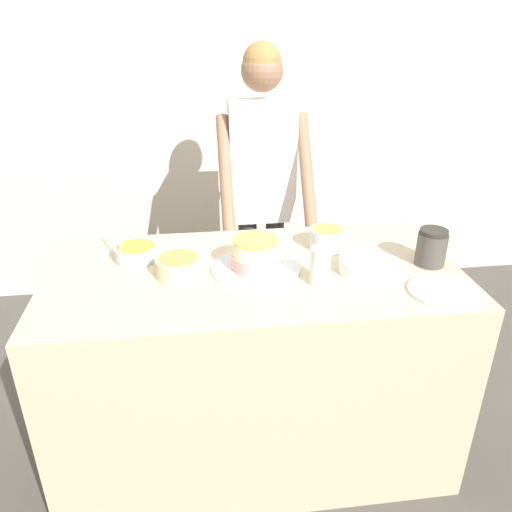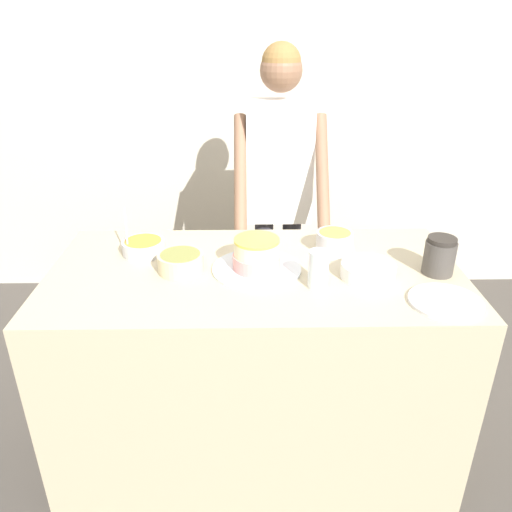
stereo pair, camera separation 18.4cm
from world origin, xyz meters
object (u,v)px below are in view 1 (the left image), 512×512
(cake, at_px, (256,257))
(frosting_bowl_orange, at_px, (136,252))
(frosting_bowl_yellow, at_px, (327,238))
(drinking_glass, at_px, (320,266))
(stoneware_jar, at_px, (432,247))
(frosting_bowl_white, at_px, (366,264))
(ceramic_plate, at_px, (444,291))
(person_baker, at_px, (262,175))
(frosting_bowl_olive, at_px, (179,265))

(cake, relative_size, frosting_bowl_orange, 1.81)
(frosting_bowl_yellow, relative_size, drinking_glass, 1.07)
(frosting_bowl_orange, distance_m, stoneware_jar, 1.16)
(frosting_bowl_white, bearing_deg, frosting_bowl_orange, 165.76)
(drinking_glass, bearing_deg, ceramic_plate, -16.36)
(cake, distance_m, frosting_bowl_white, 0.42)
(drinking_glass, height_order, stoneware_jar, stoneware_jar)
(person_baker, height_order, frosting_bowl_olive, person_baker)
(cake, xyz_separation_m, ceramic_plate, (0.64, -0.26, -0.05))
(stoneware_jar, bearing_deg, ceramic_plate, -101.84)
(frosting_bowl_orange, bearing_deg, cake, -18.55)
(cake, distance_m, ceramic_plate, 0.69)
(frosting_bowl_olive, xyz_separation_m, frosting_bowl_yellow, (0.61, 0.16, 0.01))
(frosting_bowl_yellow, distance_m, ceramic_plate, 0.53)
(frosting_bowl_white, relative_size, stoneware_jar, 1.38)
(cake, relative_size, frosting_bowl_yellow, 2.28)
(person_baker, distance_m, frosting_bowl_olive, 0.86)
(cake, distance_m, stoneware_jar, 0.68)
(cake, height_order, ceramic_plate, cake)
(frosting_bowl_white, bearing_deg, person_baker, 109.31)
(cake, distance_m, frosting_bowl_olive, 0.29)
(frosting_bowl_olive, bearing_deg, frosting_bowl_yellow, 15.03)
(drinking_glass, bearing_deg, cake, 148.14)
(person_baker, height_order, ceramic_plate, person_baker)
(cake, height_order, drinking_glass, drinking_glass)
(cake, relative_size, ceramic_plate, 1.38)
(frosting_bowl_olive, height_order, frosting_bowl_white, frosting_bowl_white)
(frosting_bowl_white, bearing_deg, stoneware_jar, 6.62)
(frosting_bowl_white, height_order, drinking_glass, frosting_bowl_white)
(cake, xyz_separation_m, drinking_glass, (0.22, -0.13, 0.02))
(frosting_bowl_olive, distance_m, stoneware_jar, 0.97)
(drinking_glass, height_order, ceramic_plate, drinking_glass)
(ceramic_plate, relative_size, stoneware_jar, 1.71)
(cake, height_order, frosting_bowl_olive, cake)
(frosting_bowl_white, bearing_deg, frosting_bowl_yellow, 111.60)
(frosting_bowl_yellow, distance_m, stoneware_jar, 0.41)
(cake, relative_size, frosting_bowl_white, 1.70)
(stoneware_jar, bearing_deg, cake, 177.02)
(frosting_bowl_olive, relative_size, frosting_bowl_white, 0.87)
(person_baker, bearing_deg, frosting_bowl_orange, -134.74)
(ceramic_plate, distance_m, stoneware_jar, 0.24)
(frosting_bowl_orange, distance_m, frosting_bowl_white, 0.90)
(drinking_glass, relative_size, ceramic_plate, 0.57)
(frosting_bowl_olive, relative_size, frosting_bowl_yellow, 1.17)
(person_baker, xyz_separation_m, drinking_glass, (0.09, -0.88, -0.08))
(frosting_bowl_orange, bearing_deg, stoneware_jar, -9.43)
(frosting_bowl_white, height_order, stoneware_jar, frosting_bowl_white)
(drinking_glass, bearing_deg, frosting_bowl_white, 18.96)
(person_baker, bearing_deg, stoneware_jar, -54.58)
(frosting_bowl_yellow, height_order, ceramic_plate, frosting_bowl_yellow)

